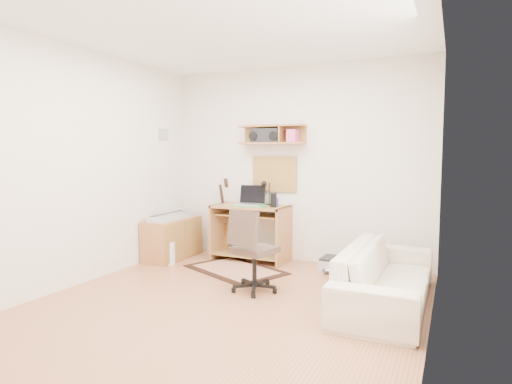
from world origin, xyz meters
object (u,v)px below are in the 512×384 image
at_px(cabinet, 172,238).
at_px(task_chair, 254,250).
at_px(printer, 338,264).
at_px(desk, 251,233).
at_px(sofa, 386,266).

bearing_deg(cabinet, task_chair, -26.94).
bearing_deg(task_chair, printer, 76.18).
xyz_separation_m(desk, task_chair, (0.61, -1.19, 0.07)).
height_order(desk, cabinet, desk).
distance_m(desk, sofa, 2.16).
xyz_separation_m(printer, sofa, (0.70, -0.95, 0.29)).
xyz_separation_m(desk, printer, (1.22, -0.05, -0.29)).
height_order(task_chair, cabinet, task_chair).
relative_size(task_chair, printer, 2.12).
distance_m(printer, sofa, 1.22).
xyz_separation_m(task_chair, cabinet, (-1.65, 0.84, -0.17)).
distance_m(desk, task_chair, 1.34).
height_order(cabinet, printer, cabinet).
relative_size(task_chair, sofa, 0.47).
xyz_separation_m(cabinet, printer, (2.26, 0.31, -0.19)).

